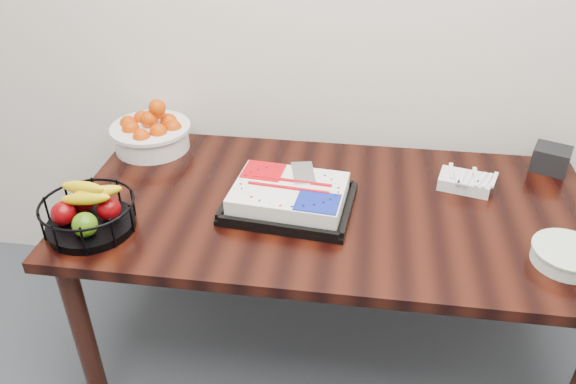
# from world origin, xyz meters

# --- Properties ---
(table) EXTENTS (1.80, 0.90, 0.75)m
(table) POSITION_xyz_m (0.00, 2.00, 0.66)
(table) COLOR black
(table) RESTS_ON ground
(cake_tray) EXTENTS (0.46, 0.38, 0.09)m
(cake_tray) POSITION_xyz_m (-0.15, 1.96, 0.79)
(cake_tray) COLOR black
(cake_tray) RESTS_ON table
(tangerine_bowl) EXTENTS (0.32, 0.32, 0.20)m
(tangerine_bowl) POSITION_xyz_m (-0.76, 2.31, 0.84)
(tangerine_bowl) COLOR white
(tangerine_bowl) RESTS_ON table
(fruit_basket) EXTENTS (0.30, 0.30, 0.16)m
(fruit_basket) POSITION_xyz_m (-0.76, 1.75, 0.82)
(fruit_basket) COLOR black
(fruit_basket) RESTS_ON table
(plate_stack) EXTENTS (0.21, 0.21, 0.05)m
(plate_stack) POSITION_xyz_m (0.71, 1.78, 0.78)
(plate_stack) COLOR white
(plate_stack) RESTS_ON table
(fork_bag) EXTENTS (0.20, 0.15, 0.05)m
(fork_bag) POSITION_xyz_m (0.46, 2.17, 0.78)
(fork_bag) COLOR silver
(fork_bag) RESTS_ON table
(napkin_box) EXTENTS (0.16, 0.15, 0.09)m
(napkin_box) POSITION_xyz_m (0.80, 2.35, 0.80)
(napkin_box) COLOR black
(napkin_box) RESTS_ON table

